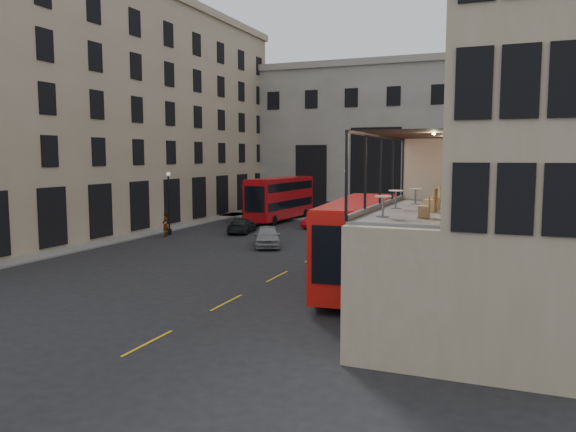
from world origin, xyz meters
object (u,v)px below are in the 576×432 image
at_px(bus_near, 359,239).
at_px(pedestrian_c, 356,216).
at_px(traffic_light_far, 242,199).
at_px(car_a, 267,236).
at_px(cyclist, 333,251).
at_px(cafe_chair_d, 449,198).
at_px(pedestrian_a, 289,208).
at_px(pedestrian_e, 165,225).
at_px(street_lamp_a, 169,207).
at_px(bus_far, 280,197).
at_px(car_b, 317,220).
at_px(cafe_table_near, 383,203).
at_px(cafe_table_mid, 396,196).
at_px(street_lamp_b, 346,197).
at_px(pedestrian_b, 301,206).
at_px(cafe_chair_c, 434,202).
at_px(cafe_chair_b, 430,205).
at_px(cafe_chair_a, 424,211).
at_px(traffic_light_near, 328,222).
at_px(pedestrian_d, 465,223).
at_px(car_c, 242,226).
at_px(bicycle, 321,242).
at_px(cafe_table_far, 415,194).

bearing_deg(bus_near, pedestrian_c, 105.07).
height_order(traffic_light_far, car_a, traffic_light_far).
bearing_deg(cyclist, cafe_chair_d, -117.32).
height_order(cyclist, pedestrian_a, pedestrian_a).
distance_m(cyclist, pedestrian_e, 17.62).
xyz_separation_m(street_lamp_a, bus_far, (4.98, 12.74, 0.11)).
height_order(car_b, cafe_table_near, cafe_table_near).
bearing_deg(car_a, pedestrian_e, 146.37).
height_order(pedestrian_e, cafe_table_mid, cafe_table_mid).
bearing_deg(street_lamp_b, pedestrian_c, -58.82).
relative_size(pedestrian_b, cafe_chair_c, 1.71).
bearing_deg(pedestrian_a, cafe_chair_b, -76.06).
height_order(car_b, pedestrian_a, pedestrian_a).
bearing_deg(cafe_chair_a, cafe_chair_c, 91.50).
bearing_deg(street_lamp_b, cafe_table_near, -72.40).
height_order(bus_far, car_b, bus_far).
bearing_deg(pedestrian_c, traffic_light_far, -24.50).
bearing_deg(car_b, traffic_light_near, -61.35).
bearing_deg(traffic_light_far, car_b, -6.31).
height_order(street_lamp_a, pedestrian_d, street_lamp_a).
relative_size(car_a, car_b, 1.11).
height_order(cyclist, cafe_chair_a, cafe_chair_a).
relative_size(car_c, cyclist, 2.83).
relative_size(pedestrian_c, cafe_table_near, 2.40).
bearing_deg(bicycle, pedestrian_a, 51.66).
distance_m(cafe_table_near, cafe_table_far, 5.57).
distance_m(pedestrian_b, cafe_chair_b, 44.81).
distance_m(traffic_light_near, bus_far, 21.74).
bearing_deg(pedestrian_e, cafe_chair_b, 38.56).
bearing_deg(cafe_table_mid, pedestrian_a, 117.78).
height_order(bus_far, cyclist, bus_far).
relative_size(cyclist, cafe_chair_b, 1.81).
distance_m(traffic_light_far, car_a, 15.28).
relative_size(bicycle, pedestrian_b, 1.17).
xyz_separation_m(cyclist, cafe_chair_a, (7.40, -13.77, 4.05)).
bearing_deg(cafe_table_near, car_c, 125.59).
xyz_separation_m(bicycle, cafe_chair_b, (9.76, -16.50, 4.38)).
bearing_deg(pedestrian_c, street_lamp_b, -97.92).
distance_m(cafe_table_mid, cafe_chair_a, 3.46).
height_order(traffic_light_near, bus_far, bus_far).
xyz_separation_m(bus_far, pedestrian_a, (-0.58, 3.91, -1.57)).
bearing_deg(bicycle, bus_far, 55.88).
relative_size(street_lamp_a, street_lamp_b, 1.00).
relative_size(car_b, pedestrian_b, 2.64).
bearing_deg(bicycle, car_b, 43.83).
bearing_deg(pedestrian_b, pedestrian_e, -121.99).
bearing_deg(pedestrian_c, cyclist, 61.82).
distance_m(car_b, cafe_chair_d, 28.48).
height_order(pedestrian_e, cafe_chair_c, cafe_chair_c).
relative_size(pedestrian_d, pedestrian_e, 0.80).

